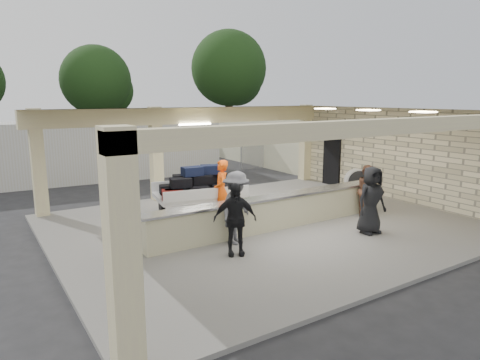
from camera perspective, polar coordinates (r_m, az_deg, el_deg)
ground at (r=13.11m, az=3.22°, el=-6.28°), size 120.00×120.00×0.00m
pavilion at (r=13.43m, az=2.36°, el=0.08°), size 12.01×10.00×3.55m
baggage_counter at (r=12.56m, az=4.59°, el=-4.29°), size 8.20×0.58×0.98m
luggage_cart at (r=13.88m, az=-5.61°, el=-1.15°), size 3.01×2.15×1.61m
drum_fan at (r=17.27m, az=15.33°, el=-0.16°), size 0.99×0.69×1.05m
baggage_handler at (r=13.23m, az=-2.50°, el=-1.41°), size 0.64×0.79×1.90m
passenger_a at (r=14.42m, az=16.62°, el=-1.32°), size 0.84×0.79×1.66m
passenger_b at (r=10.36m, az=-0.68°, el=-5.26°), size 1.11×0.78×1.79m
passenger_c at (r=11.14m, az=-0.52°, el=-3.72°), size 1.29×1.02×1.92m
passenger_d at (r=12.53m, az=17.09°, el=-2.57°), size 0.97×0.46×1.91m
car_white_a at (r=29.13m, az=3.55°, el=4.72°), size 5.14×2.99×1.39m
car_white_b at (r=31.16m, az=8.07°, el=4.99°), size 4.51×2.88×1.33m
car_dark at (r=29.13m, az=-3.63°, el=4.85°), size 4.62×4.01×1.52m
container_white at (r=21.50m, az=-19.96°, el=3.69°), size 13.00×3.51×2.78m
fence at (r=26.67m, az=11.07°, el=4.72°), size 12.06×0.06×2.03m
tree_mid at (r=37.56m, az=-18.23°, el=12.14°), size 6.00×5.60×8.00m
tree_right at (r=41.47m, az=-1.22°, el=14.26°), size 7.20×7.00×10.00m
adjacent_building at (r=26.36m, az=7.24°, el=5.96°), size 6.00×8.00×3.20m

